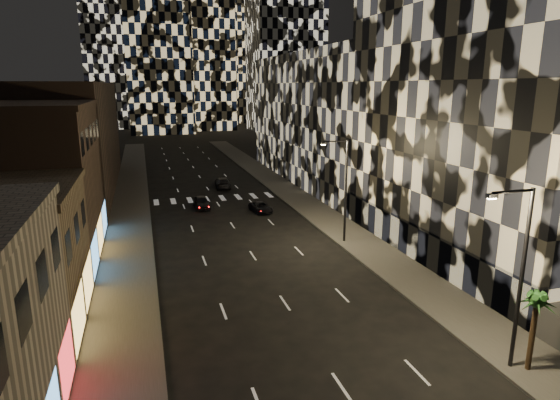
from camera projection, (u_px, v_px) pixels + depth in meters
sidewalk_left at (130, 203)px, 55.29m from camera, size 4.00×120.00×0.15m
sidewalk_right at (291, 193)px, 60.79m from camera, size 4.00×120.00×0.15m
curb_left at (148, 202)px, 55.87m from camera, size 0.20×120.00×0.15m
curb_right at (275, 194)px, 60.21m from camera, size 0.20×120.00×0.15m
retail_brown at (27, 186)px, 36.59m from camera, size 10.00×15.00×12.00m
retail_filler_left at (71, 138)px, 61.04m from camera, size 10.00×40.00×14.00m
midrise_right at (509, 119)px, 37.18m from camera, size 16.00×25.00×22.00m
midrise_base at (416, 242)px, 37.32m from camera, size 0.60×25.00×3.00m
midrise_filler_right at (342, 118)px, 67.94m from camera, size 16.00×40.00×18.00m
streetlight_near at (519, 268)px, 21.81m from camera, size 2.55×0.25×9.00m
streetlight_far at (343, 184)px, 40.45m from camera, size 2.55×0.25×9.00m
car_dark_midlane at (202, 202)px, 53.28m from camera, size 1.69×4.06×1.37m
car_dark_oncoming at (223, 183)px, 64.00m from camera, size 2.55×5.11×1.43m
car_dark_rightlane at (261, 207)px, 51.71m from camera, size 2.23×4.09×1.09m
palm_tree at (536, 306)px, 22.07m from camera, size 2.05×2.07×4.05m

